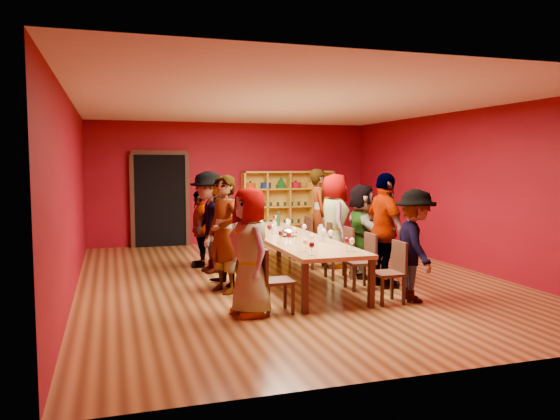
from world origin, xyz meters
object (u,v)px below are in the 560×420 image
object	(u,v)px
person_right_0	(415,245)
person_right_1	(385,230)
person_right_4	(319,214)
chair_person_left_0	(271,277)
person_left_0	(250,252)
chair_person_right_4	(304,235)
person_left_1	(224,234)
person_right_2	(362,231)
chair_person_right_2	(343,250)
shelving_unit	(288,203)
chair_person_left_1	(247,260)
person_left_3	(209,222)
chair_person_left_3	(226,245)
chair_person_right_3	(322,242)
person_right_3	(335,221)
chair_person_left_2	(241,255)
chair_person_left_4	(220,240)
chair_person_right_0	(393,269)
wine_bottle	(278,220)
spittoon_bowl	(289,233)
tasting_table	(289,239)
chair_person_right_1	(364,258)
person_left_2	(223,240)

from	to	relation	value
person_right_0	person_right_1	size ratio (longest dim) A/B	0.88
person_right_4	chair_person_left_0	bearing A→B (deg)	161.69
person_left_0	chair_person_right_4	xyz separation A→B (m)	(2.11, 3.77, -0.35)
person_left_1	person_right_2	bearing A→B (deg)	75.18
chair_person_right_4	chair_person_right_2	bearing A→B (deg)	-90.00
shelving_unit	chair_person_left_0	world-z (taller)	shelving_unit
chair_person_left_1	person_left_3	distance (m)	1.71
chair_person_right_2	chair_person_left_3	bearing A→B (deg)	146.55
person_left_0	person_right_1	size ratio (longest dim) A/B	0.91
chair_person_right_3	person_right_3	xyz separation A→B (m)	(0.26, 0.00, 0.40)
person_left_0	person_right_3	distance (m)	3.63
chair_person_left_2	person_right_3	distance (m)	2.32
chair_person_left_2	chair_person_left_0	bearing A→B (deg)	-90.00
chair_person_left_4	chair_person_right_3	world-z (taller)	same
chair_person_left_1	chair_person_right_0	xyz separation A→B (m)	(1.82, -1.34, 0.00)
person_left_1	chair_person_left_1	bearing A→B (deg)	65.90
chair_person_left_2	wine_bottle	world-z (taller)	wine_bottle
person_right_0	chair_person_left_4	bearing A→B (deg)	45.44
chair_person_left_0	chair_person_left_4	distance (m)	3.56
person_right_3	person_left_0	bearing A→B (deg)	150.24
chair_person_left_4	spittoon_bowl	bearing A→B (deg)	-61.57
tasting_table	chair_person_right_0	world-z (taller)	chair_person_right_0
chair_person_right_1	person_right_4	bearing A→B (deg)	83.13
person_right_2	chair_person_right_4	bearing A→B (deg)	15.64
person_right_0	person_left_2	bearing A→B (deg)	68.01
chair_person_left_0	chair_person_right_4	xyz separation A→B (m)	(1.82, 3.77, 0.00)
chair_person_right_2	chair_person_right_3	distance (m)	0.98
person_right_1	chair_person_right_3	size ratio (longest dim) A/B	2.08
person_right_1	chair_person_right_3	bearing A→B (deg)	10.10
chair_person_right_2	person_left_0	bearing A→B (deg)	-140.17
person_left_1	person_right_4	xyz separation A→B (m)	(2.53, 2.43, 0.03)
person_left_2	chair_person_right_4	world-z (taller)	person_left_2
shelving_unit	chair_person_right_1	world-z (taller)	shelving_unit
chair_person_right_1	person_left_3	bearing A→B (deg)	136.30
chair_person_left_2	chair_person_right_2	xyz separation A→B (m)	(1.82, -0.03, 0.00)
person_left_0	chair_person_left_2	size ratio (longest dim) A/B	1.90
chair_person_left_4	person_right_2	xyz separation A→B (m)	(2.18, -1.80, 0.33)
chair_person_left_3	person_right_3	xyz separation A→B (m)	(2.08, -0.22, 0.40)
chair_person_right_4	person_right_0	bearing A→B (deg)	-84.52
person_left_0	shelving_unit	bearing A→B (deg)	146.51
person_right_4	chair_person_right_1	bearing A→B (deg)	-175.32
chair_person_right_4	tasting_table	bearing A→B (deg)	-117.23
chair_person_left_4	chair_person_right_1	size ratio (longest dim) A/B	1.00
chair_person_left_1	chair_person_right_3	bearing A→B (deg)	37.58
person_right_0	tasting_table	bearing A→B (deg)	46.41
chair_person_left_0	wine_bottle	distance (m)	3.68
chair_person_left_4	chair_person_right_1	world-z (taller)	same
tasting_table	person_left_0	bearing A→B (deg)	-120.93
chair_person_right_1	chair_person_right_3	world-z (taller)	same
person_left_0	chair_person_left_3	xyz separation A→B (m)	(0.29, 2.96, -0.35)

